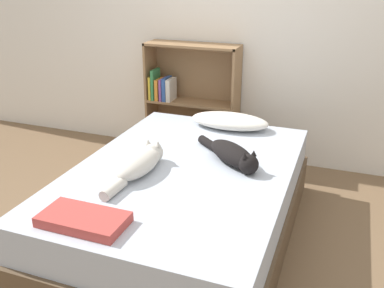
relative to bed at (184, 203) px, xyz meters
name	(u,v)px	position (x,y,z in m)	size (l,w,h in m)	color
ground_plane	(184,235)	(0.00, 0.00, -0.24)	(8.00, 8.00, 0.00)	brown
wall_back	(246,16)	(0.00, 1.41, 1.01)	(8.00, 0.06, 2.50)	white
bed	(184,203)	(0.00, 0.00, 0.00)	(1.30, 1.89, 0.49)	brown
pillow	(230,121)	(0.07, 0.77, 0.30)	(0.59, 0.29, 0.11)	white
cat_light	(140,163)	(-0.22, -0.15, 0.31)	(0.19, 0.61, 0.15)	beige
cat_dark	(233,155)	(0.26, 0.16, 0.31)	(0.51, 0.46, 0.14)	black
bookshelf	(190,99)	(-0.44, 1.28, 0.28)	(0.82, 0.26, 1.02)	#8E6B47
blanket_fold	(84,219)	(-0.22, -0.74, 0.27)	(0.42, 0.22, 0.05)	#B2423D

